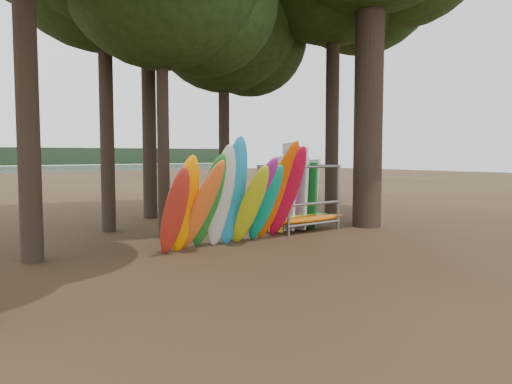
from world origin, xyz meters
TOP-DOWN VIEW (x-y plane):
  - ground at (0.00, 0.00)m, footprint 120.00×120.00m
  - oak_3 at (3.05, 6.95)m, footprint 6.99×6.99m
  - kayak_row at (-0.73, 0.79)m, footprint 4.67×2.31m
  - storage_rack at (2.59, 1.95)m, footprint 3.21×1.58m

SIDE VIEW (x-z plane):
  - ground at x=0.00m, z-range 0.00..0.00m
  - storage_rack at x=2.59m, z-range -0.45..2.46m
  - kayak_row at x=-0.73m, z-range -0.28..2.85m
  - oak_3 at x=3.05m, z-range 2.50..13.62m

